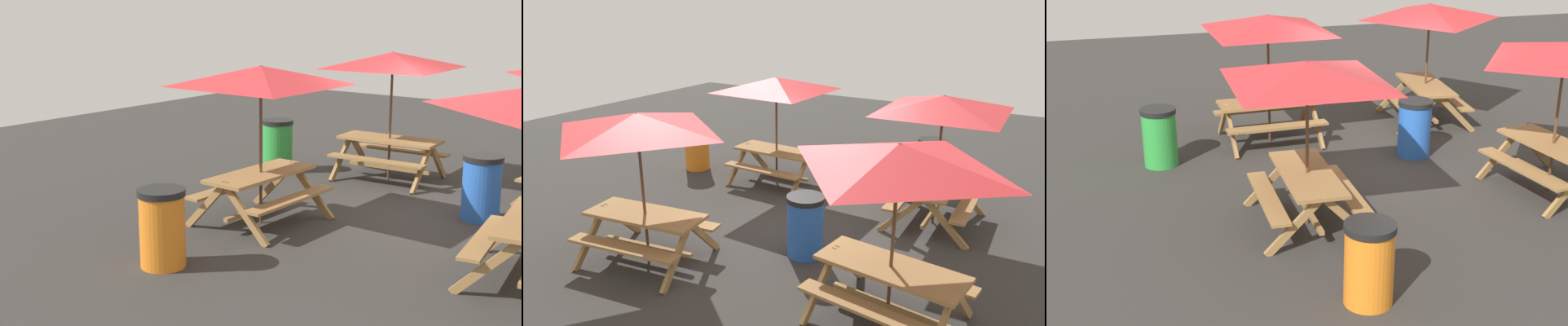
% 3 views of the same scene
% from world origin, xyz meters
% --- Properties ---
extents(ground_plane, '(24.00, 24.00, 0.00)m').
position_xyz_m(ground_plane, '(0.00, 0.00, 0.00)').
color(ground_plane, '#33302D').
rests_on(ground_plane, ground).
extents(picnic_table_0, '(2.83, 2.83, 2.34)m').
position_xyz_m(picnic_table_0, '(-1.88, 1.89, 1.99)').
color(picnic_table_0, olive).
rests_on(picnic_table_0, ground).
extents(picnic_table_2, '(2.83, 2.83, 2.34)m').
position_xyz_m(picnic_table_2, '(1.59, 1.61, 1.99)').
color(picnic_table_2, olive).
rests_on(picnic_table_2, ground).
extents(trash_bin_orange, '(0.59, 0.59, 0.98)m').
position_xyz_m(trash_bin_orange, '(-4.01, 1.78, 0.49)').
color(trash_bin_orange, orange).
rests_on(trash_bin_orange, ground).
extents(trash_bin_blue, '(0.59, 0.59, 0.98)m').
position_xyz_m(trash_bin_blue, '(0.21, -0.62, 0.49)').
color(trash_bin_blue, blue).
rests_on(trash_bin_blue, ground).
extents(trash_bin_green, '(0.59, 0.59, 0.98)m').
position_xyz_m(trash_bin_green, '(0.94, 3.62, 0.49)').
color(trash_bin_green, green).
rests_on(trash_bin_green, ground).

